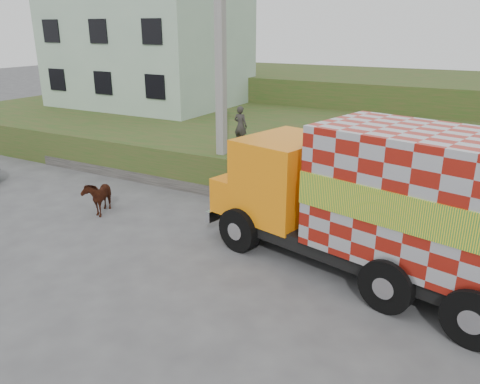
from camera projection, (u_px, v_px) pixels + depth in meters
The scene contains 9 objects.
ground at pixel (170, 244), 13.42m from camera, with size 120.00×120.00×0.00m, color #474749.
embankment at pixel (302, 146), 21.41m from camera, with size 40.00×12.00×1.50m, color #28501A.
embankment_far at pixel (370, 97), 31.06m from camera, with size 40.00×12.00×3.00m, color #28501A.
retaining_strip at pixel (194, 186), 17.73m from camera, with size 16.00×0.50×0.40m, color #595651.
building at pixel (150, 52), 27.68m from camera, with size 10.00×8.00×6.00m, color #A1BDA4.
utility_pole at pixel (221, 82), 16.31m from camera, with size 1.20×0.30×8.00m.
cargo_truck at pixel (382, 202), 11.16m from camera, with size 8.91×4.61×3.80m.
cow at pixel (98, 196), 15.59m from camera, with size 0.63×1.38×1.17m, color #371F0D.
pedestrian at pixel (241, 126), 18.17m from camera, with size 0.56×0.37×1.54m, color #2D2B28.
Camera 1 is at (7.67, -9.64, 5.89)m, focal length 35.00 mm.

